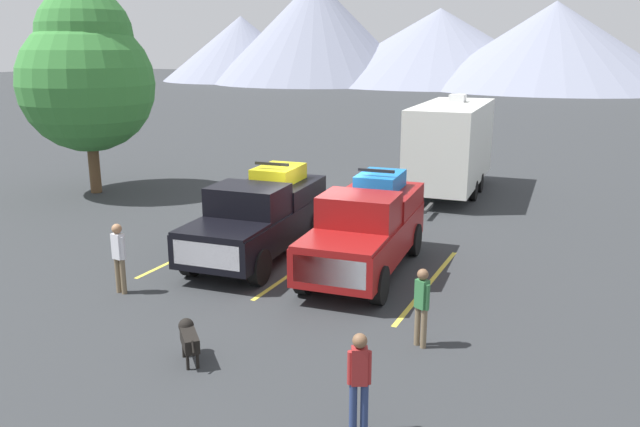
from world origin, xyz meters
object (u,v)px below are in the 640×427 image
object	(u,v)px
person_b	(422,302)
dog	(189,336)
pickup_truck_b	(367,226)
person_c	(359,377)
camper_trailer_a	(451,143)
pickup_truck_a	(261,215)
person_a	(119,254)

from	to	relation	value
person_b	dog	world-z (taller)	person_b
pickup_truck_b	person_c	xyz separation A→B (m)	(2.51, -6.93, -0.24)
camper_trailer_a	pickup_truck_a	bearing A→B (deg)	-106.62
person_a	pickup_truck_b	bearing A→B (deg)	40.11
person_a	person_b	bearing A→B (deg)	2.16
person_c	dog	world-z (taller)	person_c
camper_trailer_a	person_a	world-z (taller)	camper_trailer_a
person_c	person_b	bearing A→B (deg)	89.36
camper_trailer_a	dog	world-z (taller)	camper_trailer_a
pickup_truck_a	person_b	xyz separation A→B (m)	(5.69, -3.66, -0.24)
person_b	dog	bearing A→B (deg)	-148.05
person_a	person_b	distance (m)	7.28
person_a	person_b	size ratio (longest dim) A/B	1.07
pickup_truck_a	dog	world-z (taller)	pickup_truck_a
camper_trailer_a	person_b	bearing A→B (deg)	-78.51
person_a	dog	distance (m)	4.10
dog	pickup_truck_b	bearing A→B (deg)	78.44
person_a	person_b	world-z (taller)	person_a
person_a	person_c	xyz separation A→B (m)	(7.24, -2.95, -0.04)
camper_trailer_a	person_c	xyz separation A→B (m)	(2.71, -16.75, -1.08)
camper_trailer_a	dog	size ratio (longest dim) A/B	9.71
camper_trailer_a	dog	xyz separation A→B (m)	(-1.04, -15.89, -1.56)
pickup_truck_a	person_b	size ratio (longest dim) A/B	3.60
person_b	dog	xyz separation A→B (m)	(-3.79, -2.36, -0.45)
camper_trailer_a	person_c	world-z (taller)	camper_trailer_a
camper_trailer_a	person_a	size ratio (longest dim) A/B	4.55
pickup_truck_b	person_a	xyz separation A→B (m)	(-4.73, -3.99, -0.20)
pickup_truck_a	person_a	xyz separation A→B (m)	(-1.58, -3.94, -0.18)
pickup_truck_a	camper_trailer_a	distance (m)	10.33
person_a	person_c	world-z (taller)	person_a
person_b	person_c	bearing A→B (deg)	-90.64
person_a	person_c	size ratio (longest dim) A/B	1.04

